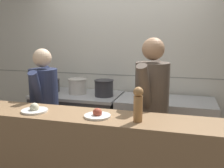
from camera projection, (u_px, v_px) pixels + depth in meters
wall_back_tiled at (125, 65)px, 3.86m from camera, size 8.00×0.06×2.60m
oven_range at (78, 124)px, 3.80m from camera, size 1.21×0.71×0.92m
prep_counter at (165, 133)px, 3.47m from camera, size 1.24×0.65×0.91m
stock_pot at (50, 85)px, 3.83m from camera, size 0.28×0.28×0.18m
sauce_pot at (77, 86)px, 3.68m from camera, size 0.26×0.26×0.21m
braising_pot at (104, 88)px, 3.53m from camera, size 0.26×0.26×0.22m
plated_dish_appetiser at (35, 109)px, 2.39m from camera, size 0.24×0.24×0.08m
plated_dish_dessert at (97, 115)px, 2.23m from camera, size 0.23×0.23×0.08m
pepper_mill at (138, 104)px, 2.09m from camera, size 0.08×0.08×0.29m
chef_head_cook at (45, 109)px, 3.04m from camera, size 0.38×0.70×1.59m
chef_sous at (151, 111)px, 2.72m from camera, size 0.41×0.75×1.71m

